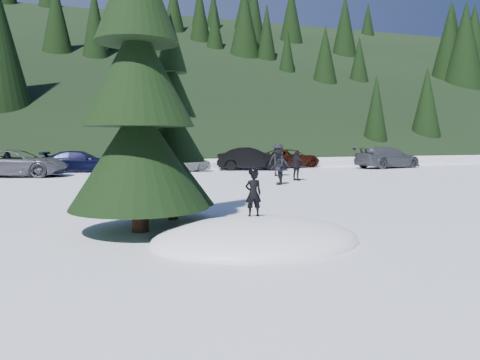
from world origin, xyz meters
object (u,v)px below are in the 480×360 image
object	(u,v)px
adult_1	(297,165)
adult_2	(278,160)
child_skier	(253,193)
spruce_tall	(138,87)
car_6	(289,158)
car_3	(80,162)
car_2	(18,163)
car_5	(252,159)
adult_0	(278,167)
car_4	(181,162)
car_7	(387,157)
spruce_short	(172,140)

from	to	relation	value
adult_1	adult_2	bearing A→B (deg)	-32.70
child_skier	spruce_tall	bearing A→B (deg)	-25.99
adult_2	car_6	distance (m)	7.86
adult_1	car_3	world-z (taller)	adult_1
spruce_tall	car_2	xyz separation A→B (m)	(-4.85, 17.75, -2.57)
car_3	car_5	xyz separation A→B (m)	(10.95, -1.59, 0.09)
spruce_tall	adult_0	bearing A→B (deg)	51.52
car_2	car_3	distance (m)	4.24
adult_0	car_4	distance (m)	10.00
car_2	car_5	world-z (taller)	car_5
car_6	car_7	world-z (taller)	car_7
spruce_short	car_7	distance (m)	24.78
adult_2	car_3	bearing A→B (deg)	17.72
car_4	car_3	bearing A→B (deg)	70.35
child_skier	car_5	bearing A→B (deg)	-102.67
car_7	car_2	bearing A→B (deg)	78.82
spruce_tall	adult_2	world-z (taller)	spruce_tall
spruce_short	child_skier	size ratio (longest dim) A/B	5.48
spruce_short	spruce_tall	bearing A→B (deg)	-125.54
spruce_tall	car_6	bearing A→B (deg)	57.79
car_3	car_2	bearing A→B (deg)	137.94
spruce_short	car_4	distance (m)	17.75
adult_2	car_4	xyz separation A→B (m)	(-4.57, 5.16, -0.28)
adult_0	car_6	distance (m)	12.70
adult_2	car_4	world-z (taller)	adult_2
car_3	spruce_short	bearing A→B (deg)	-163.41
car_3	car_7	bearing A→B (deg)	-87.96
spruce_tall	car_5	distance (m)	21.19
car_3	car_4	world-z (taller)	car_3
adult_1	car_5	bearing A→B (deg)	-32.34
child_skier	car_4	size ratio (longest dim) A/B	0.26
spruce_tall	car_2	distance (m)	18.58
adult_0	car_4	xyz separation A→B (m)	(-2.67, 9.64, -0.16)
adult_2	car_2	bearing A→B (deg)	33.72
adult_2	car_6	xyz separation A→B (m)	(3.76, 6.89, -0.26)
spruce_tall	car_5	xyz separation A→B (m)	(9.39, 18.82, -2.56)
child_skier	adult_1	world-z (taller)	adult_1
adult_1	car_5	size ratio (longest dim) A/B	0.33
adult_1	car_4	bearing A→B (deg)	-0.53
car_6	car_2	bearing A→B (deg)	83.94
adult_2	spruce_short	bearing A→B (deg)	106.64
car_4	spruce_tall	bearing A→B (deg)	162.08
car_5	car_7	xyz separation A→B (m)	(10.08, -0.95, -0.00)
adult_0	adult_1	xyz separation A→B (m)	(1.73, 1.61, -0.04)
car_4	car_7	world-z (taller)	car_7
spruce_tall	car_7	distance (m)	26.55
car_3	car_5	size ratio (longest dim) A/B	1.00
car_4	car_6	bearing A→B (deg)	-82.51
car_6	car_4	bearing A→B (deg)	86.98
car_3	car_5	bearing A→B (deg)	-89.33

